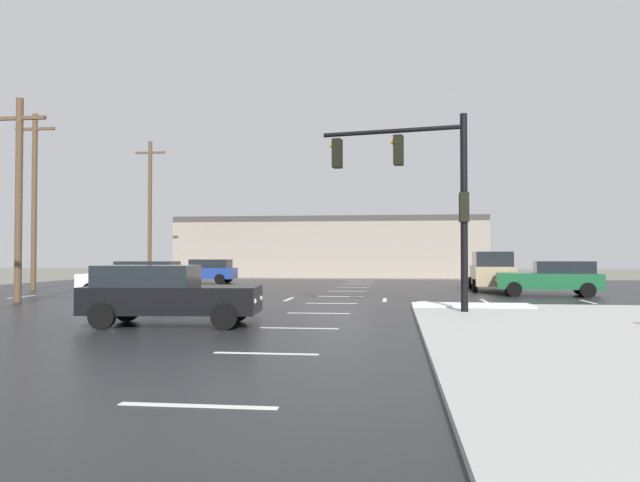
{
  "coord_description": "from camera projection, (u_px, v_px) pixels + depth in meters",
  "views": [
    {
      "loc": [
        2.39,
        -25.25,
        1.86
      ],
      "look_at": [
        -1.44,
        6.18,
        2.61
      ],
      "focal_mm": 34.21,
      "sensor_mm": 36.0,
      "label": 1
    }
  ],
  "objects": [
    {
      "name": "ground_plane",
      "position": [
        336.0,
        300.0,
        25.3
      ],
      "size": [
        120.0,
        120.0,
        0.0
      ],
      "primitive_type": "plane",
      "color": "slate"
    },
    {
      "name": "road_asphalt",
      "position": [
        336.0,
        300.0,
        25.3
      ],
      "size": [
        44.0,
        44.0,
        0.02
      ],
      "primitive_type": "cube",
      "color": "#232326",
      "rests_on": "ground_plane"
    },
    {
      "name": "snow_strip_curbside",
      "position": [
        471.0,
        305.0,
        20.73
      ],
      "size": [
        4.0,
        1.6,
        0.06
      ],
      "primitive_type": "cube",
      "color": "white",
      "rests_on": "sidewalk_corner"
    },
    {
      "name": "lane_markings",
      "position": [
        364.0,
        302.0,
        23.79
      ],
      "size": [
        36.15,
        36.15,
        0.01
      ],
      "color": "silver",
      "rests_on": "road_asphalt"
    },
    {
      "name": "traffic_signal_mast",
      "position": [
        424.0,
        182.0,
        19.1
      ],
      "size": [
        4.58,
        1.15,
        6.09
      ],
      "rotation": [
        0.0,
        0.0,
        2.95
      ],
      "color": "black",
      "rests_on": "sidewalk_corner"
    },
    {
      "name": "strip_building_background",
      "position": [
        331.0,
        247.0,
        54.47
      ],
      "size": [
        26.51,
        8.0,
        5.18
      ],
      "color": "gray",
      "rests_on": "ground_plane"
    },
    {
      "name": "sedan_blue",
      "position": [
        203.0,
        271.0,
        39.74
      ],
      "size": [
        4.56,
        2.06,
        1.58
      ],
      "rotation": [
        0.0,
        0.0,
        3.15
      ],
      "color": "navy",
      "rests_on": "road_asphalt"
    },
    {
      "name": "sedan_black",
      "position": [
        166.0,
        294.0,
        16.01
      ],
      "size": [
        4.65,
        2.34,
        1.58
      ],
      "rotation": [
        0.0,
        0.0,
        0.09
      ],
      "color": "black",
      "rests_on": "road_asphalt"
    },
    {
      "name": "suv_tan",
      "position": [
        492.0,
        270.0,
        31.68
      ],
      "size": [
        2.4,
        4.93,
        2.03
      ],
      "rotation": [
        0.0,
        0.0,
        1.51
      ],
      "color": "tan",
      "rests_on": "road_asphalt"
    },
    {
      "name": "sedan_white",
      "position": [
        137.0,
        278.0,
        27.02
      ],
      "size": [
        4.62,
        2.25,
        1.58
      ],
      "rotation": [
        0.0,
        0.0,
        3.2
      ],
      "color": "white",
      "rests_on": "road_asphalt"
    },
    {
      "name": "sedan_green",
      "position": [
        552.0,
        278.0,
        27.64
      ],
      "size": [
        4.68,
        2.45,
        1.58
      ],
      "rotation": [
        0.0,
        0.0,
        3.02
      ],
      "color": "#195933",
      "rests_on": "road_asphalt"
    },
    {
      "name": "utility_pole_mid",
      "position": [
        19.0,
        195.0,
        24.26
      ],
      "size": [
        2.2,
        0.28,
        8.15
      ],
      "color": "brown",
      "rests_on": "ground_plane"
    },
    {
      "name": "utility_pole_far",
      "position": [
        34.0,
        198.0,
        32.4
      ],
      "size": [
        2.2,
        0.28,
        9.41
      ],
      "color": "brown",
      "rests_on": "ground_plane"
    },
    {
      "name": "utility_pole_distant",
      "position": [
        150.0,
        208.0,
        43.56
      ],
      "size": [
        2.2,
        0.28,
        10.03
      ],
      "color": "brown",
      "rests_on": "ground_plane"
    }
  ]
}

